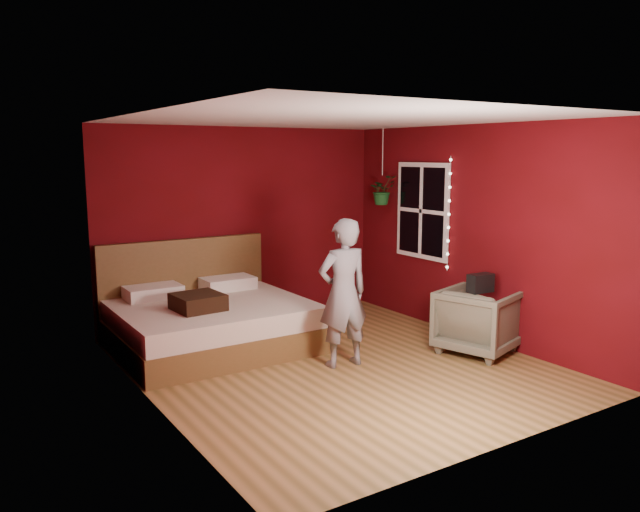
{
  "coord_description": "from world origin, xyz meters",
  "views": [
    {
      "loc": [
        -3.63,
        -5.31,
        2.26
      ],
      "look_at": [
        0.03,
        0.4,
        1.14
      ],
      "focal_mm": 35.0,
      "sensor_mm": 36.0,
      "label": 1
    }
  ],
  "objects": [
    {
      "name": "hanging_plant",
      "position": [
        1.82,
        1.57,
        1.75
      ],
      "size": [
        0.37,
        0.32,
        1.06
      ],
      "color": "silver",
      "rests_on": "room_walls"
    },
    {
      "name": "floor",
      "position": [
        0.0,
        0.0,
        0.0
      ],
      "size": [
        4.5,
        4.5,
        0.0
      ],
      "primitive_type": "plane",
      "color": "olive",
      "rests_on": "ground"
    },
    {
      "name": "handbag",
      "position": [
        1.49,
        -0.61,
        0.84
      ],
      "size": [
        0.29,
        0.16,
        0.21
      ],
      "primitive_type": "cube",
      "rotation": [
        0.0,
        0.0,
        -0.05
      ],
      "color": "black",
      "rests_on": "armchair"
    },
    {
      "name": "room_walls",
      "position": [
        0.0,
        0.0,
        1.68
      ],
      "size": [
        4.04,
        4.54,
        2.62
      ],
      "color": "#570910",
      "rests_on": "ground"
    },
    {
      "name": "fairy_lights",
      "position": [
        1.94,
        0.37,
        1.5
      ],
      "size": [
        0.04,
        0.04,
        1.45
      ],
      "color": "silver",
      "rests_on": "room_walls"
    },
    {
      "name": "window",
      "position": [
        1.97,
        0.9,
        1.5
      ],
      "size": [
        0.05,
        0.97,
        1.27
      ],
      "color": "white",
      "rests_on": "room_walls"
    },
    {
      "name": "throw_pillow",
      "position": [
        -1.14,
        1.08,
        0.63
      ],
      "size": [
        0.54,
        0.54,
        0.18
      ],
      "primitive_type": "cube",
      "rotation": [
        0.0,
        0.0,
        0.07
      ],
      "color": "black",
      "rests_on": "bed"
    },
    {
      "name": "person",
      "position": [
        0.05,
        -0.02,
        0.8
      ],
      "size": [
        0.61,
        0.43,
        1.59
      ],
      "primitive_type": "imported",
      "rotation": [
        0.0,
        0.0,
        3.05
      ],
      "color": "slate",
      "rests_on": "ground"
    },
    {
      "name": "bed",
      "position": [
        -0.89,
        1.38,
        0.31
      ],
      "size": [
        2.16,
        1.84,
        1.19
      ],
      "color": "brown",
      "rests_on": "ground"
    },
    {
      "name": "armchair",
      "position": [
        1.6,
        -0.49,
        0.37
      ],
      "size": [
        1.02,
        1.0,
        0.74
      ],
      "primitive_type": "imported",
      "rotation": [
        0.0,
        0.0,
        1.88
      ],
      "color": "#656550",
      "rests_on": "ground"
    }
  ]
}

